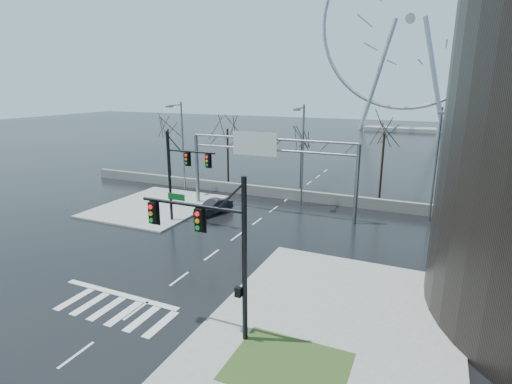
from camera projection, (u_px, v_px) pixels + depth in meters
The scene contains 18 objects.
ground at pixel (179, 279), 24.97m from camera, with size 260.00×260.00×0.00m, color black.
sidewalk_right_ext at pixel (346, 296), 22.76m from camera, with size 12.00×10.00×0.15m, color gray.
sidewalk_far at pixel (157, 206), 39.87m from camera, with size 10.00×12.00×0.15m, color gray.
grass_strip at pixel (288, 366), 16.96m from camera, with size 5.00×4.00×0.02m, color #2C431C.
barrier_wall at pixel (288, 194), 42.46m from camera, with size 52.00×0.50×1.10m, color slate.
signal_mast_near at pixel (217, 241), 18.12m from camera, with size 5.52×0.41×8.00m.
signal_mast_far at pixel (180, 169), 33.94m from camera, with size 4.72×0.41×8.00m.
sign_gantry at pixel (266, 158), 36.97m from camera, with size 16.36×0.40×7.60m.
streetlight_left at pixel (181, 140), 44.20m from camera, with size 0.50×2.55×10.00m.
streetlight_mid at pixel (302, 148), 38.68m from camera, with size 0.50×2.55×10.00m.
streetlight_right at pixel (437, 156), 33.94m from camera, with size 0.50×2.55×10.00m.
tree_far_left at pixel (168, 134), 51.80m from camera, with size 3.50×3.50×7.00m.
tree_left at pixel (227, 135), 47.70m from camera, with size 3.75×3.75×7.50m.
tree_center at pixel (302, 145), 45.24m from camera, with size 3.25×3.25×6.50m.
tree_right at pixel (384, 141), 40.53m from camera, with size 3.90×3.90×7.80m.
tree_far_right at pixel (471, 154), 38.02m from camera, with size 3.40×3.40×6.80m.
ferris_wheel at pixel (410, 26), 100.04m from camera, with size 45.00×6.00×50.91m.
car at pixel (213, 207), 37.65m from camera, with size 1.39×3.98×1.31m, color black.
Camera 1 is at (13.68, -18.77, 11.69)m, focal length 28.00 mm.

